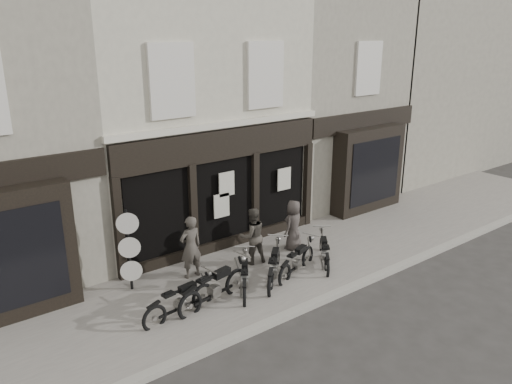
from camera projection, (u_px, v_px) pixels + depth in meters
ground_plane at (285, 286)px, 13.71m from camera, size 90.00×90.00×0.00m
pavement at (265, 272)px, 14.37m from camera, size 30.00×4.20×0.12m
kerb at (317, 302)px, 12.74m from camera, size 30.00×0.25×0.13m
central_building at (174, 111)px, 16.96m from camera, size 7.30×6.22×8.34m
neighbour_right at (311, 98)px, 20.60m from camera, size 5.60×6.73×8.34m
filler_right at (427, 85)px, 25.37m from camera, size 11.00×6.00×8.20m
motorcycle_0 at (180, 304)px, 12.02m from camera, size 2.11×0.60×1.01m
motorcycle_1 at (215, 290)px, 12.57m from camera, size 2.32×0.79×1.12m
motorcycle_2 at (245, 279)px, 13.25m from camera, size 1.41×1.74×0.97m
motorcycle_3 at (274, 269)px, 13.76m from camera, size 1.76×1.71×1.05m
motorcycle_4 at (297, 263)px, 14.16m from camera, size 1.95×1.00×0.98m
motorcycle_5 at (324, 254)px, 14.75m from camera, size 1.43×1.69×0.96m
man_left at (191, 247)px, 13.70m from camera, size 0.66×0.44×1.79m
man_centre at (252, 236)px, 14.57m from camera, size 0.93×0.79×1.70m
man_right at (293, 225)px, 15.55m from camera, size 0.90×0.73×1.59m
advert_sign_post at (129, 254)px, 12.96m from camera, size 0.55×0.37×2.37m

